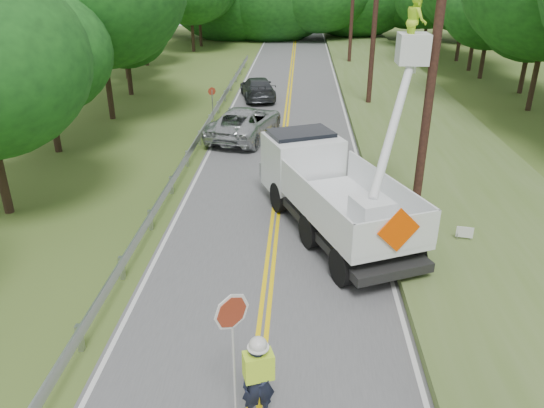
{
  "coord_description": "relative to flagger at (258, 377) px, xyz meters",
  "views": [
    {
      "loc": [
        0.78,
        -8.16,
        8.05
      ],
      "look_at": [
        0.0,
        6.0,
        1.5
      ],
      "focal_mm": 34.28,
      "sensor_mm": 36.0,
      "label": 1
    }
  ],
  "objects": [
    {
      "name": "tall_grass_verge",
      "position": [
        6.99,
        14.75,
        -0.91
      ],
      "size": [
        7.0,
        96.0,
        0.3
      ],
      "primitive_type": "cube",
      "color": "#516A2B",
      "rests_on": "ground"
    },
    {
      "name": "guardrail",
      "position": [
        -4.13,
        15.66,
        -0.51
      ],
      "size": [
        0.18,
        48.0,
        0.77
      ],
      "color": "#A3A6AA",
      "rests_on": "ground"
    },
    {
      "name": "treeline_left",
      "position": [
        -10.59,
        29.5,
        4.68
      ],
      "size": [
        10.96,
        55.95,
        11.24
      ],
      "color": "#332319",
      "rests_on": "ground"
    },
    {
      "name": "bucket_truck",
      "position": [
        1.63,
        8.89,
        0.58
      ],
      "size": [
        5.41,
        7.91,
        7.29
      ],
      "color": "black",
      "rests_on": "road"
    },
    {
      "name": "ground",
      "position": [
        -0.11,
        0.75,
        -1.06
      ],
      "size": [
        140.0,
        140.0,
        0.0
      ],
      "primitive_type": "plane",
      "color": "#425D25",
      "rests_on": "ground"
    },
    {
      "name": "utility_poles",
      "position": [
        4.89,
        17.76,
        4.21
      ],
      "size": [
        1.6,
        43.3,
        10.0
      ],
      "color": "black",
      "rests_on": "ground"
    },
    {
      "name": "yard_sign",
      "position": [
        5.83,
        7.04,
        -0.53
      ],
      "size": [
        0.5,
        0.13,
        0.74
      ],
      "color": "white",
      "rests_on": "ground"
    },
    {
      "name": "stop_sign_permanent",
      "position": [
        -4.09,
        20.18,
        0.29
      ],
      "size": [
        0.39,
        0.26,
        2.1
      ],
      "color": "#A3A6AA",
      "rests_on": "ground"
    },
    {
      "name": "suv_silver",
      "position": [
        -2.1,
        18.04,
        -0.26
      ],
      "size": [
        3.87,
        6.09,
        1.57
      ],
      "primitive_type": "imported",
      "rotation": [
        0.0,
        0.0,
        2.9
      ],
      "color": "#AFB3B6",
      "rests_on": "road"
    },
    {
      "name": "suv_darkgrey",
      "position": [
        -2.14,
        26.47,
        -0.35
      ],
      "size": [
        2.91,
        5.1,
        1.39
      ],
      "primitive_type": "imported",
      "rotation": [
        0.0,
        0.0,
        3.35
      ],
      "color": "#35383C",
      "rests_on": "road"
    },
    {
      "name": "road",
      "position": [
        -0.11,
        14.75,
        -1.05
      ],
      "size": [
        7.2,
        96.0,
        0.03
      ],
      "color": "#545557",
      "rests_on": "ground"
    },
    {
      "name": "flagger",
      "position": [
        0.0,
        0.0,
        0.0
      ],
      "size": [
        1.1,
        0.65,
        2.93
      ],
      "color": "#191E33",
      "rests_on": "road"
    }
  ]
}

